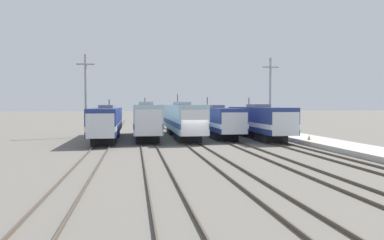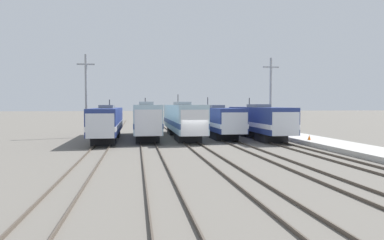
% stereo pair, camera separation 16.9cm
% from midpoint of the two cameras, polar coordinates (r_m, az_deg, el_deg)
% --- Properties ---
extents(ground_plane, '(400.00, 400.00, 0.00)m').
position_cam_midpoint_polar(ground_plane, '(35.88, 0.49, -3.97)').
color(ground_plane, '#666059').
extents(rail_pair_far_left, '(1.50, 120.00, 0.15)m').
position_cam_midpoint_polar(rail_pair_far_left, '(35.56, -13.49, -3.97)').
color(rail_pair_far_left, '#4C4238').
rests_on(rail_pair_far_left, ground_plane).
extents(rail_pair_center_left, '(1.51, 120.00, 0.15)m').
position_cam_midpoint_polar(rail_pair_center_left, '(35.45, -6.47, -3.94)').
color(rail_pair_center_left, '#4C4238').
rests_on(rail_pair_center_left, ground_plane).
extents(rail_pair_center, '(1.51, 120.00, 0.15)m').
position_cam_midpoint_polar(rail_pair_center, '(35.87, 0.49, -3.85)').
color(rail_pair_center, '#4C4238').
rests_on(rail_pair_center, ground_plane).
extents(rail_pair_center_right, '(1.51, 120.00, 0.15)m').
position_cam_midpoint_polar(rail_pair_center_right, '(36.79, 7.19, -3.71)').
color(rail_pair_center_right, '#4C4238').
rests_on(rail_pair_center_right, ground_plane).
extents(rail_pair_far_right, '(1.50, 120.00, 0.15)m').
position_cam_midpoint_polar(rail_pair_far_right, '(38.19, 13.48, -3.54)').
color(rail_pair_far_right, '#4C4238').
rests_on(rail_pair_far_right, ground_plane).
extents(locomotive_far_left, '(2.77, 17.44, 4.57)m').
position_cam_midpoint_polar(locomotive_far_left, '(42.15, -12.72, -0.32)').
color(locomotive_far_left, black).
rests_on(locomotive_far_left, ground_plane).
extents(locomotive_center_left, '(2.90, 16.81, 4.82)m').
position_cam_midpoint_polar(locomotive_center_left, '(43.68, -6.88, 0.05)').
color(locomotive_center_left, '#232326').
rests_on(locomotive_center_left, ground_plane).
extents(locomotive_center, '(2.94, 19.96, 5.32)m').
position_cam_midpoint_polar(locomotive_center, '(44.66, -1.33, 0.11)').
color(locomotive_center, '#232326').
rests_on(locomotive_center, ground_plane).
extents(locomotive_center_right, '(2.98, 20.01, 4.98)m').
position_cam_midpoint_polar(locomotive_center_right, '(47.09, 3.65, 0.00)').
color(locomotive_center_right, black).
rests_on(locomotive_center_right, ground_plane).
extents(locomotive_far_right, '(3.00, 16.33, 4.82)m').
position_cam_midpoint_polar(locomotive_far_right, '(44.01, 10.40, -0.14)').
color(locomotive_far_right, black).
rests_on(locomotive_far_right, ground_plane).
extents(catenary_tower_left, '(2.11, 0.29, 9.99)m').
position_cam_midpoint_polar(catenary_tower_left, '(46.73, -15.73, 3.82)').
color(catenary_tower_left, gray).
rests_on(catenary_tower_left, ground_plane).
extents(catenary_tower_right, '(2.11, 0.29, 9.99)m').
position_cam_midpoint_polar(catenary_tower_right, '(49.50, 12.00, 3.77)').
color(catenary_tower_right, gray).
rests_on(catenary_tower_right, ground_plane).
extents(platform, '(4.00, 120.00, 0.42)m').
position_cam_midpoint_polar(platform, '(39.92, 19.03, -3.16)').
color(platform, '#B7B5AD').
rests_on(platform, ground_plane).
extents(traffic_cone, '(0.33, 0.33, 0.51)m').
position_cam_midpoint_polar(traffic_cone, '(39.30, 17.55, -2.55)').
color(traffic_cone, orange).
rests_on(traffic_cone, platform).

